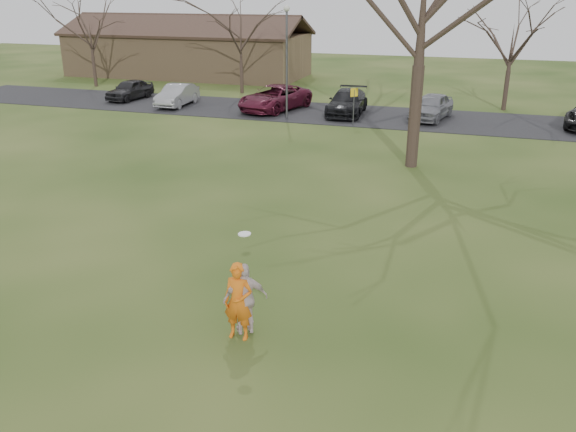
# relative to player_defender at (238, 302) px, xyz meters

# --- Properties ---
(ground) EXTENTS (120.00, 120.00, 0.00)m
(ground) POSITION_rel_player_defender_xyz_m (-0.04, -0.40, -0.88)
(ground) COLOR #1E380F
(ground) RESTS_ON ground
(parking_strip) EXTENTS (62.00, 6.50, 0.04)m
(parking_strip) POSITION_rel_player_defender_xyz_m (-0.04, 24.60, -0.86)
(parking_strip) COLOR black
(parking_strip) RESTS_ON ground
(player_defender) EXTENTS (0.65, 0.44, 1.75)m
(player_defender) POSITION_rel_player_defender_xyz_m (0.00, 0.00, 0.00)
(player_defender) COLOR #D76211
(player_defender) RESTS_ON ground
(car_0) EXTENTS (1.92, 4.03, 1.33)m
(car_0) POSITION_rel_player_defender_xyz_m (-18.21, 25.11, -0.17)
(car_0) COLOR black
(car_0) RESTS_ON parking_strip
(car_1) EXTENTS (1.62, 4.16, 1.35)m
(car_1) POSITION_rel_player_defender_xyz_m (-14.07, 24.04, -0.16)
(car_1) COLOR gray
(car_1) RESTS_ON parking_strip
(car_2) EXTENTS (3.89, 5.91, 1.51)m
(car_2) POSITION_rel_player_defender_xyz_m (-7.59, 24.51, -0.08)
(car_2) COLOR #531326
(car_2) RESTS_ON parking_strip
(car_3) EXTENTS (2.24, 5.02, 1.43)m
(car_3) POSITION_rel_player_defender_xyz_m (-3.05, 24.60, -0.12)
(car_3) COLOR black
(car_3) RESTS_ON parking_strip
(car_4) EXTENTS (2.56, 4.55, 1.46)m
(car_4) POSITION_rel_player_defender_xyz_m (1.87, 24.64, -0.10)
(car_4) COLOR gray
(car_4) RESTS_ON parking_strip
(catching_play) EXTENTS (1.03, 0.83, 2.31)m
(catching_play) POSITION_rel_player_defender_xyz_m (0.11, 0.14, 0.02)
(catching_play) COLOR beige
(catching_play) RESTS_ON ground
(building) EXTENTS (20.60, 8.50, 5.14)m
(building) POSITION_rel_player_defender_xyz_m (-20.04, 37.60, 1.06)
(building) COLOR #8C6D4C
(building) RESTS_ON ground
(lamp_post) EXTENTS (0.34, 0.34, 6.27)m
(lamp_post) POSITION_rel_player_defender_xyz_m (-6.04, 22.10, 3.09)
(lamp_post) COLOR #47474C
(lamp_post) RESTS_ON ground
(sign_yellow) EXTENTS (0.35, 0.35, 2.08)m
(sign_yellow) POSITION_rel_player_defender_xyz_m (-2.04, 21.60, 0.57)
(sign_yellow) COLOR #47474C
(sign_yellow) RESTS_ON ground
(small_tree_row) EXTENTS (55.00, 5.90, 8.50)m
(small_tree_row) POSITION_rel_player_defender_xyz_m (4.34, 29.66, 3.02)
(small_tree_row) COLOR #352821
(small_tree_row) RESTS_ON ground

